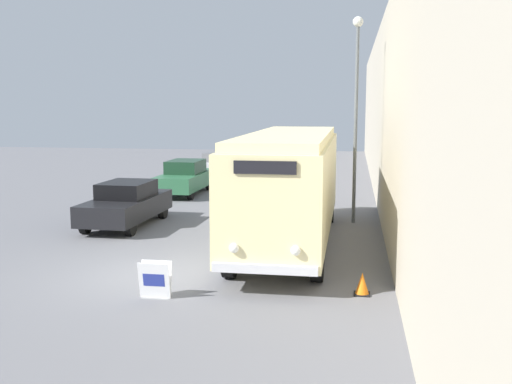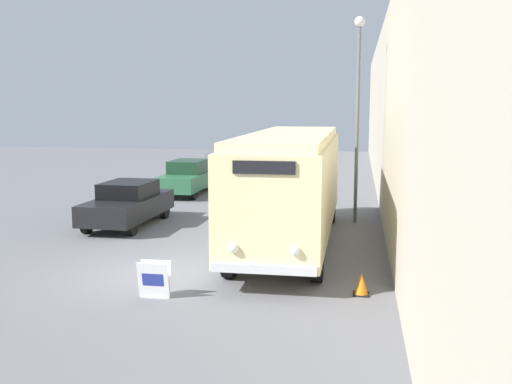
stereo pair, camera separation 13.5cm
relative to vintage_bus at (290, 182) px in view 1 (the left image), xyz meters
name	(u,v)px [view 1 (the left image)]	position (x,y,z in m)	size (l,w,h in m)	color
ground_plane	(156,275)	(-2.90, -3.72, -1.90)	(80.00, 80.00, 0.00)	slate
building_wall_right	(384,115)	(3.00, 6.28, 1.84)	(0.30, 60.00, 7.47)	#B2A893
vintage_bus	(290,182)	(0.00, 0.00, 0.00)	(2.44, 10.17, 3.34)	black
sign_board	(155,280)	(-2.34, -5.41, -1.51)	(0.69, 0.31, 0.81)	gray
streetlamp	(356,93)	(1.90, 3.74, 2.65)	(0.36, 0.36, 7.11)	#595E60
parked_car_near	(126,204)	(-5.86, 1.95, -1.13)	(1.95, 4.47, 1.52)	black
parked_car_mid	(185,177)	(-5.87, 9.34, -1.12)	(1.81, 4.56, 1.58)	black
parked_car_far	(219,164)	(-5.80, 16.29, -1.18)	(2.11, 4.55, 1.40)	black
traffic_cone	(362,284)	(2.09, -4.46, -1.65)	(0.36, 0.36, 0.50)	black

